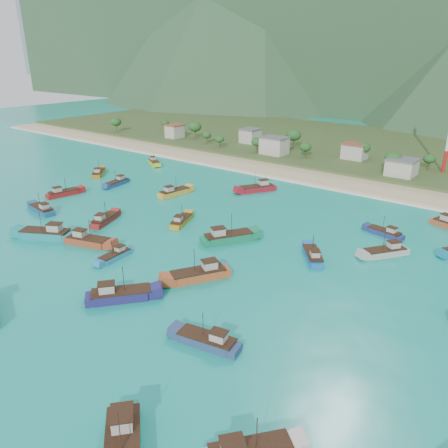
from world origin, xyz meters
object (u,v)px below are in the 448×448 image
Objects in this scene: boat_12 at (208,341)px; boat_27 at (115,256)px; boat_29 at (120,296)px; boat_33 at (88,241)px; boat_4 at (47,235)px; boat_31 at (174,193)px; boat_10 at (228,238)px; boat_14 at (64,193)px; boat_17 at (99,173)px; boat_0 at (154,163)px; boat_20 at (385,233)px; boat_25 at (117,183)px; boat_28 at (199,275)px; boat_7 at (105,220)px; boat_1 at (257,189)px; boat_30 at (313,256)px; boat_13 at (385,252)px; boat_3 at (42,210)px; boat_15 at (181,221)px.

boat_12 is 1.25× the size of boat_27.
boat_29 is 0.96× the size of boat_33.
boat_29 is at bearing 139.42° from boat_27.
boat_31 is at bearing -29.29° from boat_4.
boat_10 is 1.13× the size of boat_31.
boat_17 is at bearing 128.09° from boat_14.
boat_17 is at bearing -175.43° from boat_29.
boat_20 is (96.83, -15.81, -0.05)m from boat_0.
boat_14 reaches higher than boat_0.
boat_17 is at bearing 50.24° from boat_12.
boat_25 is 0.89× the size of boat_31.
boat_7 is at bearing 19.17° from boat_28.
boat_1 is 1.30× the size of boat_30.
boat_13 reaches higher than boat_30.
boat_1 is 59.14m from boat_17.
boat_7 is 1.25× the size of boat_27.
boat_3 is at bearing 44.88° from boat_0.
boat_10 is at bearing 21.93° from boat_12.
boat_17 reaches higher than boat_30.
boat_0 is 84.90m from boat_27.
boat_4 is (17.70, -9.25, 0.28)m from boat_3.
boat_17 is 71.80m from boat_27.
boat_1 is at bearing 10.68° from boat_13.
boat_28 is at bearing -61.49° from boat_15.
boat_31 is (-21.34, 40.05, 0.28)m from boat_27.
boat_13 is 0.84× the size of boat_28.
boat_10 is at bearing -67.25° from boat_3.
boat_28 reaches higher than boat_15.
boat_1 is 59.88m from boat_28.
boat_29 reaches higher than boat_20.
boat_25 is at bearing 109.07° from boat_20.
boat_0 is at bearing -53.50° from boat_27.
boat_28 reaches higher than boat_1.
boat_17 is 93.99m from boat_30.
boat_1 reaches higher than boat_14.
boat_30 is at bearing -17.99° from boat_15.
boat_17 is 87.46m from boat_28.
boat_33 is at bearing -107.98° from boat_10.
boat_20 is at bearing -35.26° from boat_13.
boat_31 reaches higher than boat_17.
boat_14 reaches higher than boat_12.
boat_0 is at bearing 22.17° from boat_3.
boat_30 is at bearing 101.94° from boat_33.
boat_7 reaches higher than boat_15.
boat_31 reaches higher than boat_12.
boat_12 is 46.99m from boat_33.
boat_31 is at bearing 36.63° from boat_12.
boat_17 is (-37.98, 43.44, -0.30)m from boat_4.
boat_15 is (36.25, 17.38, -0.08)m from boat_3.
boat_4 is 1.26× the size of boat_7.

